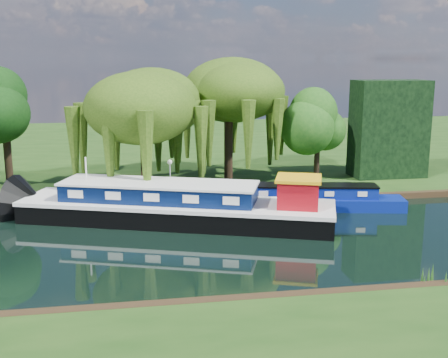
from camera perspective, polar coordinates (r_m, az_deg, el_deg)
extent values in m
plane|color=black|center=(31.36, -4.96, -6.83)|extent=(120.00, 120.00, 0.00)
cube|color=#16370F|center=(64.40, -7.43, 3.15)|extent=(120.00, 52.00, 0.45)
cube|color=black|center=(35.73, -4.89, -3.62)|extent=(20.02, 10.69, 1.31)
cube|color=silver|center=(35.53, -4.92, -2.43)|extent=(20.15, 10.81, 0.24)
cube|color=#06153D|center=(35.66, -6.63, -1.34)|extent=(12.56, 7.04, 1.04)
cube|color=silver|center=(35.53, -6.66, -0.42)|extent=(12.84, 7.32, 0.13)
cube|color=maroon|center=(34.18, 7.57, -1.43)|extent=(3.07, 3.07, 1.64)
cube|color=gold|center=(33.98, 7.61, 0.05)|extent=(3.42, 3.42, 0.18)
cylinder|color=silver|center=(37.13, -13.80, 0.18)|extent=(0.11, 0.11, 2.63)
cube|color=navy|center=(39.21, 8.82, -2.51)|extent=(12.83, 4.53, 0.95)
cube|color=navy|center=(39.00, 8.86, -1.28)|extent=(9.00, 3.28, 0.79)
cube|color=black|center=(38.90, 8.88, -0.63)|extent=(9.13, 3.40, 0.11)
cube|color=silver|center=(37.92, 4.02, -1.48)|extent=(0.63, 0.17, 0.34)
cube|color=silver|center=(38.08, 7.36, -1.50)|extent=(0.63, 0.17, 0.34)
cube|color=silver|center=(38.37, 10.65, -1.51)|extent=(0.63, 0.17, 0.34)
cube|color=silver|center=(38.77, 13.89, -1.51)|extent=(0.63, 0.17, 0.34)
cylinder|color=black|center=(41.26, -8.00, 2.03)|extent=(0.66, 0.66, 5.13)
ellipsoid|color=#27460F|center=(40.78, -8.15, 7.16)|extent=(7.16, 7.16, 4.63)
cylinder|color=black|center=(45.77, 0.46, 3.30)|extent=(0.76, 0.76, 5.38)
ellipsoid|color=#27460F|center=(45.34, 0.46, 8.15)|extent=(7.34, 7.34, 4.74)
cylinder|color=black|center=(46.89, -21.19, 3.41)|extent=(0.59, 0.59, 6.54)
ellipsoid|color=black|center=(46.60, -21.44, 6.66)|extent=(5.23, 5.23, 5.23)
cylinder|color=black|center=(46.30, 9.44, 2.94)|extent=(0.40, 0.40, 4.91)
ellipsoid|color=#174611|center=(46.03, 9.53, 5.41)|extent=(3.93, 3.93, 3.93)
cube|color=black|center=(48.82, 16.39, 4.92)|extent=(6.00, 3.00, 8.00)
cylinder|color=silver|center=(41.09, -5.50, -0.03)|extent=(0.10, 0.10, 2.20)
sphere|color=white|center=(40.84, -5.53, 1.73)|extent=(0.36, 0.36, 0.36)
cylinder|color=silver|center=(39.85, -20.50, -2.02)|extent=(0.16, 0.16, 1.00)
cylinder|color=silver|center=(39.13, -11.84, -1.75)|extent=(0.16, 0.16, 1.00)
cylinder|color=silver|center=(39.44, -1.63, -1.39)|extent=(0.16, 0.16, 1.00)
cylinder|color=silver|center=(40.67, 6.77, -1.05)|extent=(0.16, 0.16, 1.00)
cone|color=#1E4B14|center=(27.32, 20.47, -9.27)|extent=(1.20, 1.20, 1.10)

